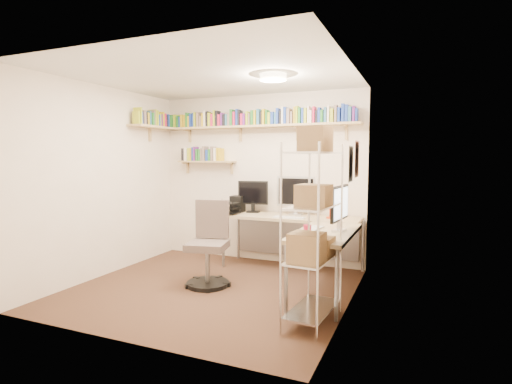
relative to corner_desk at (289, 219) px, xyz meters
The scene contains 6 objects.
ground 1.36m from the corner_desk, 125.14° to the right, with size 3.20×3.20×0.00m, color #3F271B.
room_shell 1.40m from the corner_desk, 124.98° to the right, with size 3.24×3.04×2.52m.
wall_shelves 1.71m from the corner_desk, 161.11° to the left, with size 3.12×1.09×0.80m.
corner_desk is the anchor object (origin of this frame).
office_chair 1.15m from the corner_desk, 133.88° to the right, with size 0.56×0.56×1.04m.
wire_rack 1.64m from the corner_desk, 64.08° to the right, with size 0.42×0.76×1.85m.
Camera 1 is at (2.29, -4.09, 1.57)m, focal length 28.00 mm.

